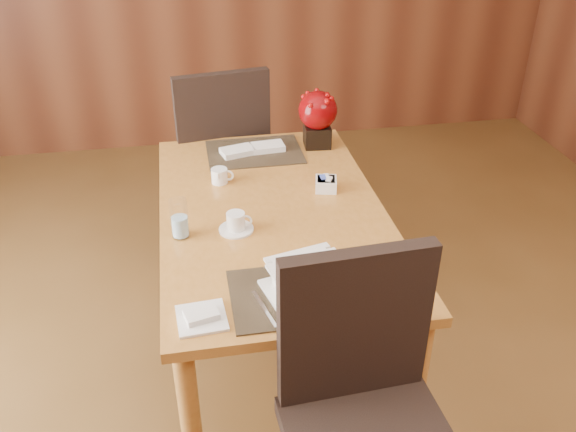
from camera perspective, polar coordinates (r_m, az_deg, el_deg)
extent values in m
cube|color=#C07E35|center=(2.47, -1.44, 0.16)|extent=(0.90, 1.50, 0.04)
cylinder|color=#C07E35|center=(2.17, -9.03, -18.92)|extent=(0.07, 0.07, 0.71)
cylinder|color=#C07E35|center=(3.24, -10.14, 0.06)|extent=(0.07, 0.07, 0.71)
cylinder|color=#C07E35|center=(2.28, 11.73, -16.05)|extent=(0.07, 0.07, 0.71)
cylinder|color=#C07E35|center=(3.31, 3.42, 1.31)|extent=(0.07, 0.07, 0.71)
cube|color=black|center=(2.01, 1.05, -7.28)|extent=(0.45, 0.33, 0.01)
cube|color=black|center=(2.94, -3.16, 6.01)|extent=(0.45, 0.33, 0.01)
cube|color=white|center=(2.00, 2.18, -7.48)|extent=(0.33, 0.33, 0.01)
cube|color=white|center=(1.97, 2.21, -6.31)|extent=(0.23, 0.23, 0.09)
cylinder|color=tan|center=(1.97, 2.22, -6.25)|extent=(0.18, 0.18, 0.08)
cylinder|color=white|center=(2.34, -4.87, -1.24)|extent=(0.13, 0.13, 0.01)
cylinder|color=white|center=(2.32, -4.91, -0.46)|extent=(0.09, 0.09, 0.07)
cylinder|color=black|center=(2.30, -4.94, 0.15)|extent=(0.06, 0.06, 0.01)
cylinder|color=silver|center=(2.29, -10.14, -0.24)|extent=(0.08, 0.08, 0.16)
cube|color=white|center=(2.60, 3.57, 2.99)|extent=(0.11, 0.11, 0.05)
cube|color=black|center=(2.99, 2.74, 7.53)|extent=(0.13, 0.13, 0.10)
sphere|color=#860508|center=(2.94, 2.81, 9.84)|extent=(0.19, 0.19, 0.19)
cube|color=white|center=(1.94, -8.09, -9.44)|extent=(0.16, 0.16, 0.01)
cube|color=black|center=(1.85, 6.28, -10.11)|extent=(0.47, 0.08, 0.53)
cube|color=black|center=(3.44, -6.70, 5.13)|extent=(0.57, 0.57, 0.07)
cube|color=black|center=(3.12, -6.04, 8.42)|extent=(0.48, 0.13, 0.54)
cylinder|color=black|center=(3.79, -4.17, 3.30)|extent=(0.04, 0.04, 0.47)
cylinder|color=black|center=(3.44, -2.28, 0.26)|extent=(0.04, 0.04, 0.47)
cylinder|color=black|center=(3.72, -10.30, 2.26)|extent=(0.04, 0.04, 0.47)
cylinder|color=black|center=(3.36, -9.01, -0.96)|extent=(0.04, 0.04, 0.47)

